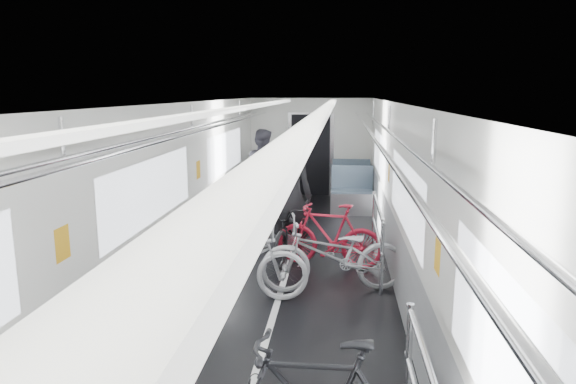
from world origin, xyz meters
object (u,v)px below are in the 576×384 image
Objects in this scene: person_seated at (262,169)px; bike_right_far at (329,235)px; person_standing at (290,197)px; bike_left_far at (232,261)px; bike_aisle at (293,230)px; bike_right_mid at (334,255)px.

bike_right_far is at bearing 128.61° from person_seated.
person_seated is at bearing -70.07° from person_standing.
person_standing is 1.08× the size of person_seated.
bike_left_far reaches higher than bike_aisle.
person_seated is at bearing -146.93° from bike_right_far.
person_standing reaches higher than bike_right_far.
bike_right_mid is 1.66m from person_standing.
person_seated reaches higher than bike_aisle.
person_standing reaches higher than bike_right_mid.
bike_right_mid is at bearing 14.81° from bike_right_far.
bike_right_far is 4.00m from person_seated.
person_seated is at bearing 117.81° from bike_aisle.
bike_left_far is 1.11× the size of bike_aisle.
bike_right_far reaches higher than bike_aisle.
bike_aisle is 0.52m from person_standing.
bike_left_far is 0.99× the size of person_standing.
bike_aisle is at bearing -164.39° from bike_right_mid.
bike_left_far reaches higher than bike_right_far.
bike_aisle is 3.49m from person_seated.
person_seated is (-1.64, 4.65, 0.39)m from bike_right_mid.
bike_right_mid is 0.99× the size of person_standing.
person_seated is (-0.99, 3.32, 0.44)m from bike_aisle.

